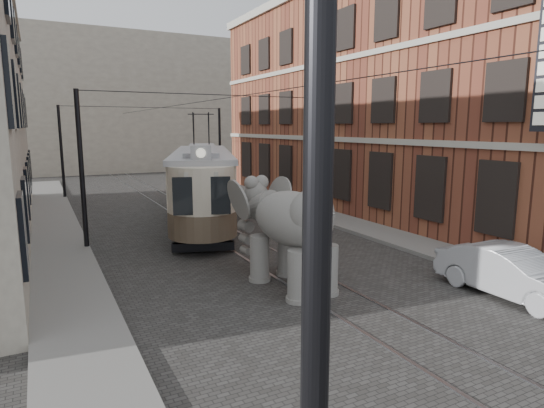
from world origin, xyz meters
TOP-DOWN VIEW (x-y plane):
  - ground at (0.00, 0.00)m, footprint 120.00×120.00m
  - tram_rails at (0.00, 0.00)m, footprint 1.54×80.00m
  - sidewalk_right at (6.00, 0.00)m, footprint 2.00×60.00m
  - sidewalk_left at (-6.50, 0.00)m, footprint 2.00×60.00m
  - brick_building at (11.00, 9.00)m, footprint 8.00×26.00m
  - distant_block at (0.00, 40.00)m, footprint 28.00×10.00m
  - catenary at (-0.20, 5.00)m, footprint 11.00×30.20m
  - tram at (0.30, 9.66)m, footprint 6.94×13.54m
  - elephant at (-0.67, -1.14)m, footprint 3.31×5.39m
  - parked_car at (4.29, -4.60)m, footprint 1.50×4.22m

SIDE VIEW (x-z plane):
  - ground at x=0.00m, z-range 0.00..0.00m
  - tram_rails at x=0.00m, z-range 0.00..0.02m
  - sidewalk_right at x=6.00m, z-range 0.00..0.15m
  - sidewalk_left at x=-6.50m, z-range 0.00..0.15m
  - parked_car at x=4.29m, z-range 0.00..1.39m
  - elephant at x=-0.67m, z-range 0.00..3.15m
  - tram at x=0.30m, z-range 0.00..5.31m
  - catenary at x=-0.20m, z-range 0.00..6.00m
  - brick_building at x=11.00m, z-range 0.00..12.00m
  - distant_block at x=0.00m, z-range 0.00..14.00m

